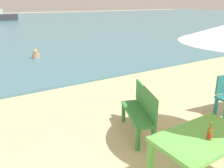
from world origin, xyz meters
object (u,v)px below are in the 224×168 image
(beer_bottle_amber, at_px, (210,133))
(picnic_table_green, at_px, (203,142))
(bench_green_left, at_px, (141,109))
(boat_barge, at_px, (1,17))
(swimmer_person, at_px, (36,55))

(beer_bottle_amber, bearing_deg, picnic_table_green, 75.82)
(beer_bottle_amber, distance_m, bench_green_left, 1.66)
(beer_bottle_amber, distance_m, boat_barge, 34.18)
(swimmer_person, bearing_deg, bench_green_left, -90.62)
(swimmer_person, xyz_separation_m, boat_barge, (2.43, 24.88, 0.37))
(bench_green_left, xyz_separation_m, swimmer_person, (0.08, 7.58, -0.30))
(picnic_table_green, xyz_separation_m, beer_bottle_amber, (-0.03, -0.10, 0.20))
(picnic_table_green, xyz_separation_m, bench_green_left, (0.13, 1.52, -0.11))
(beer_bottle_amber, xyz_separation_m, swimmer_person, (0.24, 9.20, -0.61))
(picnic_table_green, relative_size, beer_bottle_amber, 5.28)
(bench_green_left, relative_size, boat_barge, 0.31)
(picnic_table_green, bearing_deg, bench_green_left, 85.11)
(boat_barge, bearing_deg, swimmer_person, -95.58)
(beer_bottle_amber, xyz_separation_m, bench_green_left, (0.16, 1.62, -0.31))
(bench_green_left, bearing_deg, boat_barge, 85.57)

